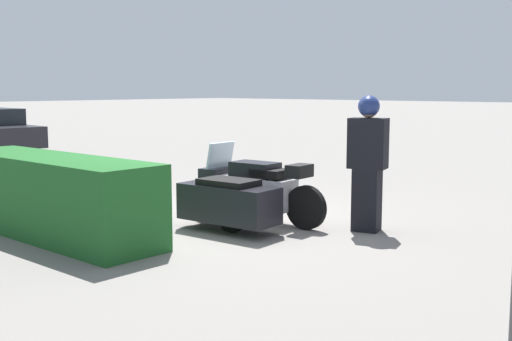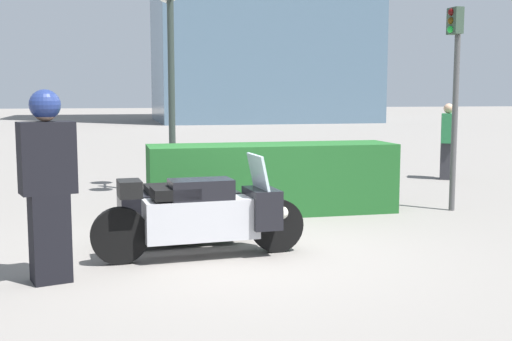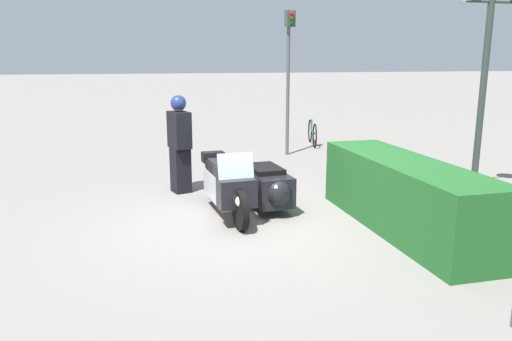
{
  "view_description": "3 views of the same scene",
  "coord_description": "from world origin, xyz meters",
  "px_view_note": "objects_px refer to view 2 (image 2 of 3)",
  "views": [
    {
      "loc": [
        -6.63,
        6.76,
        1.97
      ],
      "look_at": [
        -0.86,
        0.26,
        0.84
      ],
      "focal_mm": 45.0,
      "sensor_mm": 36.0,
      "label": 1
    },
    {
      "loc": [
        -1.42,
        -7.17,
        1.82
      ],
      "look_at": [
        0.4,
        0.66,
        0.86
      ],
      "focal_mm": 45.0,
      "sensor_mm": 36.0,
      "label": 2
    },
    {
      "loc": [
        7.47,
        -1.68,
        2.54
      ],
      "look_at": [
        0.26,
        0.16,
        0.87
      ],
      "focal_mm": 35.0,
      "sensor_mm": 36.0,
      "label": 3
    }
  ],
  "objects_px": {
    "police_motorcycle": "(197,211)",
    "twin_lamp_post": "(170,14)",
    "hedge_bush_curbside": "(272,179)",
    "traffic_light_near": "(454,77)",
    "pedestrian_bystander": "(448,141)",
    "officer_rider": "(48,181)"
  },
  "relations": [
    {
      "from": "police_motorcycle",
      "to": "twin_lamp_post",
      "type": "height_order",
      "value": "twin_lamp_post"
    },
    {
      "from": "hedge_bush_curbside",
      "to": "pedestrian_bystander",
      "type": "distance_m",
      "value": 5.54
    },
    {
      "from": "pedestrian_bystander",
      "to": "police_motorcycle",
      "type": "bearing_deg",
      "value": -112.1
    },
    {
      "from": "traffic_light_near",
      "to": "pedestrian_bystander",
      "type": "bearing_deg",
      "value": -122.02
    },
    {
      "from": "hedge_bush_curbside",
      "to": "officer_rider",
      "type": "bearing_deg",
      "value": -134.84
    },
    {
      "from": "hedge_bush_curbside",
      "to": "pedestrian_bystander",
      "type": "bearing_deg",
      "value": 32.71
    },
    {
      "from": "hedge_bush_curbside",
      "to": "pedestrian_bystander",
      "type": "relative_size",
      "value": 2.32
    },
    {
      "from": "police_motorcycle",
      "to": "officer_rider",
      "type": "height_order",
      "value": "officer_rider"
    },
    {
      "from": "twin_lamp_post",
      "to": "pedestrian_bystander",
      "type": "relative_size",
      "value": 2.41
    },
    {
      "from": "police_motorcycle",
      "to": "twin_lamp_post",
      "type": "xyz_separation_m",
      "value": [
        0.14,
        4.3,
        2.78
      ]
    },
    {
      "from": "police_motorcycle",
      "to": "traffic_light_near",
      "type": "xyz_separation_m",
      "value": [
        4.23,
        1.65,
        1.62
      ]
    },
    {
      "from": "twin_lamp_post",
      "to": "officer_rider",
      "type": "bearing_deg",
      "value": -108.05
    },
    {
      "from": "hedge_bush_curbside",
      "to": "traffic_light_near",
      "type": "distance_m",
      "value": 3.21
    },
    {
      "from": "police_motorcycle",
      "to": "pedestrian_bystander",
      "type": "xyz_separation_m",
      "value": [
        6.1,
        5.06,
        0.36
      ]
    },
    {
      "from": "twin_lamp_post",
      "to": "traffic_light_near",
      "type": "xyz_separation_m",
      "value": [
        4.08,
        -2.65,
        -1.16
      ]
    },
    {
      "from": "hedge_bush_curbside",
      "to": "twin_lamp_post",
      "type": "distance_m",
      "value": 3.74
    },
    {
      "from": "police_motorcycle",
      "to": "hedge_bush_curbside",
      "type": "relative_size",
      "value": 0.64
    },
    {
      "from": "pedestrian_bystander",
      "to": "officer_rider",
      "type": "bearing_deg",
      "value": -113.64
    },
    {
      "from": "hedge_bush_curbside",
      "to": "pedestrian_bystander",
      "type": "xyz_separation_m",
      "value": [
        4.65,
        2.99,
        0.28
      ]
    },
    {
      "from": "police_motorcycle",
      "to": "hedge_bush_curbside",
      "type": "bearing_deg",
      "value": 50.72
    },
    {
      "from": "officer_rider",
      "to": "traffic_light_near",
      "type": "bearing_deg",
      "value": -81.92
    },
    {
      "from": "hedge_bush_curbside",
      "to": "twin_lamp_post",
      "type": "height_order",
      "value": "twin_lamp_post"
    }
  ]
}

